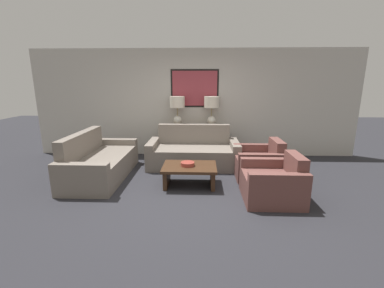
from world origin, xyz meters
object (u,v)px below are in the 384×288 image
at_px(couch_by_side, 100,163).
at_px(coffee_table, 190,171).
at_px(table_lamp_right, 212,106).
at_px(decorative_bowl, 188,164).
at_px(table_lamp_left, 177,106).
at_px(armchair_near_camera, 273,183).
at_px(console_table, 194,141).
at_px(couch_by_back_wall, 193,153).
at_px(armchair_near_back_wall, 259,163).

relative_size(couch_by_side, coffee_table, 2.07).
xyz_separation_m(table_lamp_right, decorative_bowl, (-0.48, -1.85, -0.88)).
height_order(table_lamp_left, armchair_near_camera, table_lamp_left).
height_order(console_table, coffee_table, console_table).
relative_size(table_lamp_left, armchair_near_camera, 0.78).
xyz_separation_m(table_lamp_left, couch_by_back_wall, (0.42, -0.69, -1.00)).
distance_m(decorative_bowl, armchair_near_camera, 1.51).
bearing_deg(table_lamp_left, couch_by_back_wall, -58.80).
relative_size(coffee_table, decorative_bowl, 3.90).
xyz_separation_m(table_lamp_right, armchair_near_back_wall, (0.93, -1.32, -1.02)).
bearing_deg(couch_by_side, console_table, 38.61).
height_order(console_table, decorative_bowl, console_table).
xyz_separation_m(console_table, decorative_bowl, (-0.07, -1.85, 0.01)).
bearing_deg(couch_by_back_wall, console_table, 90.00).
relative_size(table_lamp_left, coffee_table, 0.72).
bearing_deg(couch_by_back_wall, table_lamp_left, 121.20).
distance_m(console_table, coffee_table, 1.84).
distance_m(coffee_table, armchair_near_back_wall, 1.47).
xyz_separation_m(armchair_near_back_wall, armchair_near_camera, (0.00, -1.04, 0.00)).
relative_size(decorative_bowl, armchair_near_back_wall, 0.28).
xyz_separation_m(couch_by_back_wall, armchair_near_camera, (1.34, -1.67, -0.02)).
bearing_deg(decorative_bowl, couch_by_side, 168.06).
relative_size(console_table, table_lamp_left, 1.89).
distance_m(table_lamp_right, decorative_bowl, 2.10).
xyz_separation_m(table_lamp_right, coffee_table, (-0.45, -1.84, -1.02)).
distance_m(console_table, table_lamp_right, 0.98).
relative_size(table_lamp_left, couch_by_side, 0.35).
bearing_deg(armchair_near_back_wall, armchair_near_camera, -90.00).
bearing_deg(decorative_bowl, table_lamp_left, 100.64).
relative_size(console_table, armchair_near_camera, 1.47).
xyz_separation_m(couch_by_back_wall, armchair_near_back_wall, (1.34, -0.63, -0.02)).
distance_m(couch_by_side, armchair_near_back_wall, 3.19).
xyz_separation_m(table_lamp_right, couch_by_back_wall, (-0.42, -0.69, -1.00)).
bearing_deg(table_lamp_left, armchair_near_back_wall, -36.87).
xyz_separation_m(couch_by_side, armchair_near_back_wall, (3.18, 0.15, -0.02)).
xyz_separation_m(console_table, table_lamp_left, (-0.42, 0.00, 0.88)).
bearing_deg(armchair_near_back_wall, console_table, 135.51).
height_order(table_lamp_left, table_lamp_right, same).
bearing_deg(coffee_table, couch_by_side, 168.56).
bearing_deg(decorative_bowl, table_lamp_right, 75.28).
distance_m(table_lamp_left, couch_by_side, 2.28).
relative_size(couch_by_side, armchair_near_camera, 2.22).
bearing_deg(console_table, table_lamp_right, 0.00).
bearing_deg(armchair_near_camera, couch_by_back_wall, 128.77).
distance_m(console_table, couch_by_back_wall, 0.70).
height_order(decorative_bowl, armchair_near_camera, armchair_near_camera).
relative_size(table_lamp_right, armchair_near_camera, 0.78).
distance_m(console_table, decorative_bowl, 1.85).
relative_size(couch_by_side, decorative_bowl, 8.05).
xyz_separation_m(table_lamp_left, armchair_near_back_wall, (1.76, -1.32, -1.02)).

